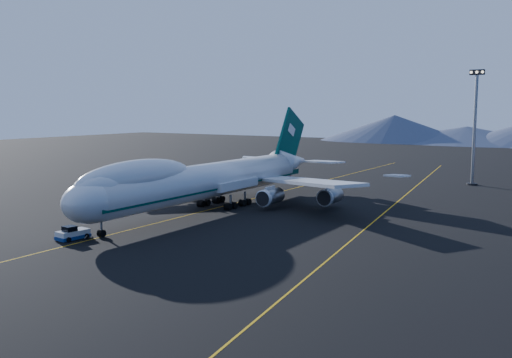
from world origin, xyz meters
The scene contains 6 objects.
ground centered at (0.00, 0.00, 0.00)m, with size 500.00×500.00×0.00m, color black.
taxiway_line_main centered at (0.00, 0.00, 0.01)m, with size 0.25×220.00×0.01m, color #DBA10C.
taxiway_line_side centered at (30.00, 10.00, 0.01)m, with size 0.25×200.00×0.01m, color #DBA10C.
boeing_747 centered at (0.00, 0.03, 5.81)m, with size 59.62×72.43×19.37m.
pushback_tug centered at (-2.51, -29.73, 0.65)m, with size 3.14×4.98×2.07m.
floodlight_mast centered at (35.00, 63.60, 14.45)m, with size 3.52×2.64×28.51m.
Camera 1 is at (63.82, -85.20, 19.24)m, focal length 40.00 mm.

